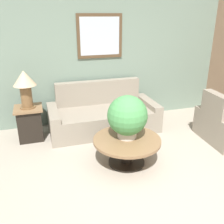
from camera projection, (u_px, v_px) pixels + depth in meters
The scene contains 7 objects.
ground_plane at pixel (170, 203), 3.05m from camera, with size 20.00×20.00×0.00m, color gray.
wall_back at pixel (105, 58), 5.09m from camera, with size 7.06×0.09×2.60m.
couch_main at pixel (103, 116), 4.93m from camera, with size 2.09×0.96×0.90m.
coffee_table at pixel (127, 145), 3.76m from camera, with size 1.02×1.02×0.41m.
side_table at pixel (30, 123), 4.52m from camera, with size 0.49×0.49×0.61m.
table_lamp at pixel (25, 84), 4.25m from camera, with size 0.39×0.39×0.66m.
potted_plant_on_table at pixel (127, 116), 3.65m from camera, with size 0.60×0.60×0.65m.
Camera 1 is at (-1.39, -2.11, 2.15)m, focal length 40.00 mm.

